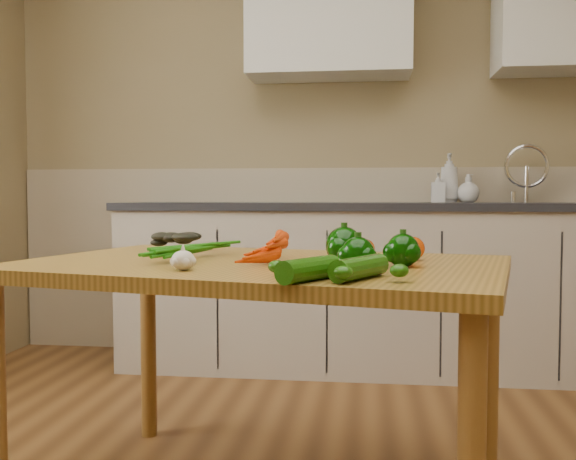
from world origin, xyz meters
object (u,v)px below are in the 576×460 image
at_px(leafy_greens, 177,237).
at_px(zucchini_b, 309,269).
at_px(pepper_a, 344,246).
at_px(tomato_b, 364,248).
at_px(tomato_c, 412,248).
at_px(pepper_b, 403,250).
at_px(garlic_bulb, 183,260).
at_px(soap_bottle_a, 449,178).
at_px(table, 261,289).
at_px(zucchini_a, 359,268).
at_px(pepper_c, 358,255).
at_px(tomato_a, 338,249).
at_px(carrot_bunch, 243,249).
at_px(soap_bottle_b, 438,188).
at_px(soap_bottle_c, 468,188).

relative_size(leafy_greens, zucchini_b, 1.07).
relative_size(pepper_a, tomato_b, 1.60).
bearing_deg(tomato_c, pepper_b, -101.01).
distance_m(leafy_greens, pepper_b, 0.86).
bearing_deg(garlic_bulb, soap_bottle_a, 65.90).
height_order(table, zucchini_a, zucchini_a).
relative_size(table, tomato_c, 19.85).
xyz_separation_m(pepper_c, tomato_c, (0.16, 0.31, -0.01)).
relative_size(leafy_greens, pepper_c, 2.26).
relative_size(table, pepper_c, 17.72).
bearing_deg(table, tomato_a, 36.85).
xyz_separation_m(carrot_bunch, garlic_bulb, (-0.11, -0.26, -0.01)).
relative_size(carrot_bunch, tomato_c, 3.30).
distance_m(pepper_c, zucchini_a, 0.15).
height_order(table, soap_bottle_a, soap_bottle_a).
bearing_deg(soap_bottle_b, leafy_greens, -122.32).
xyz_separation_m(soap_bottle_a, garlic_bulb, (-0.92, -2.05, -0.27)).
xyz_separation_m(soap_bottle_c, zucchini_b, (-0.67, -2.18, -0.21)).
bearing_deg(zucchini_a, leafy_greens, 133.36).
height_order(pepper_c, tomato_b, pepper_c).
xyz_separation_m(table, tomato_c, (0.44, 0.09, 0.12)).
bearing_deg(zucchini_b, garlic_bulb, 153.65).
bearing_deg(tomato_b, table, -155.23).
height_order(pepper_c, zucchini_b, pepper_c).
bearing_deg(pepper_a, leafy_greens, 149.11).
height_order(soap_bottle_a, tomato_b, soap_bottle_a).
bearing_deg(tomato_c, zucchini_b, -117.09).
height_order(carrot_bunch, leafy_greens, leafy_greens).
distance_m(garlic_bulb, pepper_a, 0.46).
xyz_separation_m(soap_bottle_c, tomato_c, (-0.41, -1.67, -0.20)).
bearing_deg(carrot_bunch, pepper_a, 3.23).
relative_size(leafy_greens, tomato_c, 2.54).
height_order(soap_bottle_b, garlic_bulb, soap_bottle_b).
bearing_deg(zucchini_a, zucchini_b, -156.73).
xyz_separation_m(garlic_bulb, pepper_b, (0.57, 0.16, 0.02)).
bearing_deg(pepper_c, soap_bottle_a, 76.94).
relative_size(soap_bottle_a, tomato_b, 4.18).
relative_size(pepper_b, zucchini_b, 0.48).
distance_m(carrot_bunch, pepper_b, 0.47).
xyz_separation_m(garlic_bulb, tomato_a, (0.38, 0.35, 0.00)).
height_order(soap_bottle_b, pepper_c, soap_bottle_b).
relative_size(carrot_bunch, pepper_a, 2.47).
distance_m(table, garlic_bulb, 0.32).
height_order(soap_bottle_b, tomato_a, soap_bottle_b).
bearing_deg(pepper_b, tomato_a, 133.18).
relative_size(table, pepper_b, 17.34).
height_order(soap_bottle_b, zucchini_a, soap_bottle_b).
relative_size(soap_bottle_b, zucchini_a, 0.82).
bearing_deg(tomato_b, carrot_bunch, -158.54).
xyz_separation_m(garlic_bulb, pepper_c, (0.45, 0.03, 0.02)).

